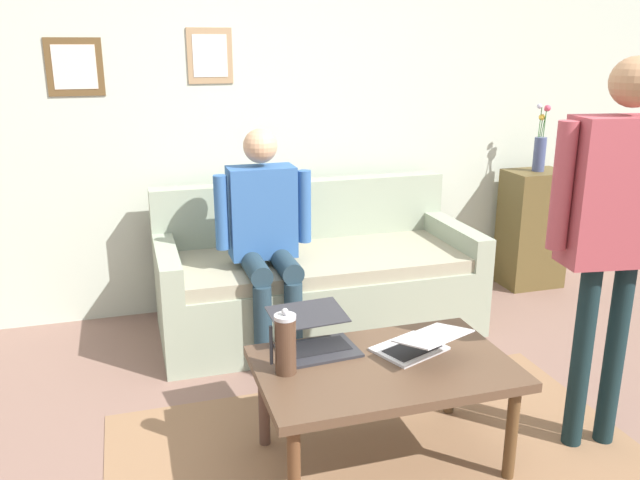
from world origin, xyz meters
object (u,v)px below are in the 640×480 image
(couch, at_px, (316,280))
(person_standing, at_px, (618,210))
(laptop_center, at_px, (417,344))
(side_shelf, at_px, (532,229))
(flower_vase, at_px, (540,148))
(coffee_table, at_px, (384,374))
(person_seated, at_px, (265,230))
(laptop_left, at_px, (314,337))
(french_press, at_px, (285,344))

(couch, height_order, person_standing, person_standing)
(laptop_center, height_order, side_shelf, side_shelf)
(flower_vase, distance_m, person_standing, 2.06)
(flower_vase, bearing_deg, coffee_table, 42.33)
(laptop_center, bearing_deg, person_seated, -71.01)
(flower_vase, xyz_separation_m, person_standing, (0.92, 1.84, 0.06))
(laptop_left, distance_m, side_shelf, 2.56)
(side_shelf, bearing_deg, person_standing, 63.40)
(person_standing, bearing_deg, laptop_left, -17.54)
(couch, distance_m, flower_vase, 1.89)
(person_standing, relative_size, person_seated, 1.31)
(coffee_table, distance_m, person_seated, 1.26)
(side_shelf, distance_m, flower_vase, 0.59)
(couch, bearing_deg, person_seated, 31.85)
(laptop_left, height_order, laptop_center, laptop_left)
(laptop_center, relative_size, person_standing, 0.25)
(flower_vase, xyz_separation_m, person_seated, (2.10, 0.50, -0.29))
(french_press, xyz_separation_m, flower_vase, (-2.27, -1.65, 0.43))
(french_press, relative_size, person_seated, 0.22)
(laptop_left, height_order, flower_vase, flower_vase)
(person_standing, bearing_deg, flower_vase, -116.62)
(couch, relative_size, laptop_center, 4.59)
(laptop_center, relative_size, french_press, 1.51)
(couch, bearing_deg, french_press, 68.73)
(laptop_center, distance_m, flower_vase, 2.43)
(laptop_left, distance_m, laptop_center, 0.44)
(person_seated, bearing_deg, side_shelf, -166.73)
(person_seated, bearing_deg, french_press, 81.42)
(side_shelf, bearing_deg, laptop_left, 35.00)
(couch, bearing_deg, laptop_center, 91.47)
(french_press, relative_size, person_standing, 0.16)
(couch, xyz_separation_m, person_standing, (-0.81, 1.57, 0.77))
(person_standing, height_order, person_seated, person_standing)
(side_shelf, bearing_deg, flower_vase, -137.68)
(couch, relative_size, flower_vase, 4.10)
(couch, distance_m, french_press, 1.51)
(coffee_table, bearing_deg, french_press, -6.32)
(flower_vase, bearing_deg, couch, 8.84)
(person_standing, bearing_deg, side_shelf, -116.60)
(french_press, bearing_deg, side_shelf, -143.97)
(coffee_table, xyz_separation_m, person_seated, (0.23, -1.20, 0.32))
(side_shelf, bearing_deg, french_press, 36.03)
(french_press, xyz_separation_m, person_standing, (-1.35, 0.19, 0.49))
(french_press, bearing_deg, laptop_center, 179.62)
(laptop_left, relative_size, person_standing, 0.23)
(french_press, height_order, person_standing, person_standing)
(person_seated, bearing_deg, couch, -148.15)
(french_press, xyz_separation_m, person_seated, (-0.17, -1.16, 0.14))
(french_press, bearing_deg, flower_vase, -143.97)
(laptop_left, relative_size, laptop_center, 0.91)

